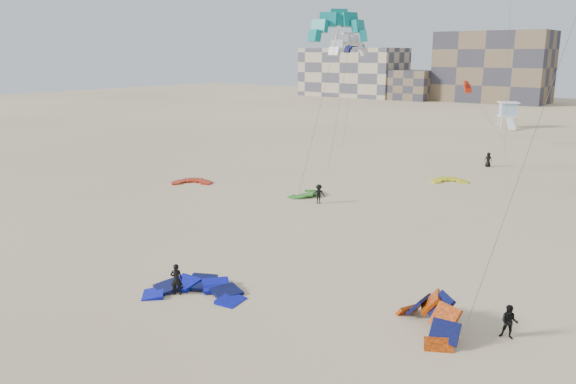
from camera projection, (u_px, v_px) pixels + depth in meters
The scene contains 18 objects.
ground at pixel (180, 311), 27.77m from camera, with size 320.00×320.00×0.00m, color beige.
kite_ground_blue at pixel (195, 294), 29.76m from camera, with size 4.90×5.09×0.88m, color #070ED4, non-canonical shape.
kite_ground_orange at pixel (427, 330), 25.89m from camera, with size 4.22×3.23×2.72m, color #FF5008, non-canonical shape.
kite_ground_red at pixel (192, 183), 55.30m from camera, with size 3.53×3.74×0.43m, color #BD2906, non-canonical shape.
kite_ground_green at pixel (306, 195), 50.67m from camera, with size 3.47×3.63×0.81m, color #268421, non-canonical shape.
kite_ground_yellow at pixel (449, 182), 55.82m from camera, with size 3.23×3.38×0.52m, color gold, non-canonical shape.
kitesurfer_main at pixel (176, 279), 29.49m from camera, with size 0.63×0.41×1.73m, color black.
kitesurfer_b at pixel (509, 322), 24.96m from camera, with size 0.76×0.60×1.57m, color black.
kitesurfer_c at pixel (319, 194), 47.59m from camera, with size 1.07×0.61×1.65m, color black.
kitesurfer_e at pixel (488, 160), 63.05m from camera, with size 0.80×0.52×1.64m, color black.
kite_fly_teal_a at pixel (339, 30), 43.76m from camera, with size 6.34×6.34×14.80m.
kite_fly_grey at pixel (349, 47), 54.62m from camera, with size 5.35×5.31×13.56m.
kite_fly_navy at pixel (356, 48), 77.87m from camera, with size 7.25×12.97×13.50m.
kite_fly_red at pixel (467, 88), 74.43m from camera, with size 6.98×3.73×8.18m.
lifeguard_tower_far at pixel (507, 115), 96.09m from camera, with size 4.23×6.60×4.40m.
condo_west_a at pixel (353, 72), 167.39m from camera, with size 30.00×15.00×14.00m, color tan.
condo_west_b at pixel (493, 67), 146.08m from camera, with size 28.00×14.00×18.00m, color brown.
condo_fill_left at pixel (411, 85), 154.64m from camera, with size 12.00×10.00×8.00m, color brown.
Camera 1 is at (19.93, -16.84, 12.40)m, focal length 35.00 mm.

